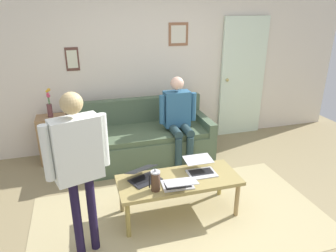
% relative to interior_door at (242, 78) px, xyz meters
% --- Properties ---
extents(ground_plane, '(7.68, 7.68, 0.00)m').
position_rel_interior_door_xyz_m(ground_plane, '(1.68, 2.11, -1.02)').
color(ground_plane, '#907F59').
extents(area_rug, '(3.21, 1.72, 0.01)m').
position_rel_interior_door_xyz_m(area_rug, '(1.81, 2.07, -1.02)').
color(area_rug, tan).
rests_on(area_rug, ground_plane).
extents(back_wall, '(7.04, 0.11, 2.70)m').
position_rel_interior_door_xyz_m(back_wall, '(1.68, -0.09, 0.33)').
color(back_wall, silver).
rests_on(back_wall, ground_plane).
extents(interior_door, '(0.82, 0.09, 2.05)m').
position_rel_interior_door_xyz_m(interior_door, '(0.00, 0.00, 0.00)').
color(interior_door, silver).
rests_on(interior_door, ground_plane).
extents(couch, '(1.97, 0.86, 0.88)m').
position_rel_interior_door_xyz_m(couch, '(1.89, 0.54, -0.72)').
color(couch, '#4D6148').
rests_on(couch, ground_plane).
extents(coffee_table, '(1.33, 0.55, 0.45)m').
position_rel_interior_door_xyz_m(coffee_table, '(1.81, 1.97, -0.62)').
color(coffee_table, '#9E8A4F').
rests_on(coffee_table, ground_plane).
extents(laptop_left, '(0.40, 0.38, 0.15)m').
position_rel_interior_door_xyz_m(laptop_left, '(2.18, 1.87, -0.53)').
color(laptop_left, '#28282D').
rests_on(laptop_left, coffee_table).
extents(laptop_center, '(0.32, 0.35, 0.13)m').
position_rel_interior_door_xyz_m(laptop_center, '(1.53, 1.90, -0.52)').
color(laptop_center, silver).
rests_on(laptop_center, coffee_table).
extents(laptop_right, '(0.35, 0.39, 0.15)m').
position_rel_interior_door_xyz_m(laptop_right, '(1.87, 2.13, -0.53)').
color(laptop_right, silver).
rests_on(laptop_right, coffee_table).
extents(french_press, '(0.12, 0.10, 0.25)m').
position_rel_interior_door_xyz_m(french_press, '(2.11, 2.11, -0.46)').
color(french_press, '#4C3323').
rests_on(french_press, coffee_table).
extents(side_shelf, '(0.42, 0.32, 0.71)m').
position_rel_interior_door_xyz_m(side_shelf, '(3.19, 0.23, -0.67)').
color(side_shelf, '#987049').
rests_on(side_shelf, ground_plane).
extents(flower_vase, '(0.08, 0.08, 0.42)m').
position_rel_interior_door_xyz_m(flower_vase, '(3.19, 0.23, -0.15)').
color(flower_vase, brown).
rests_on(flower_vase, side_shelf).
extents(person_standing, '(0.56, 0.28, 1.59)m').
position_rel_interior_door_xyz_m(person_standing, '(2.83, 2.27, -0.01)').
color(person_standing, black).
rests_on(person_standing, ground_plane).
extents(person_seated, '(0.55, 0.51, 1.28)m').
position_rel_interior_door_xyz_m(person_seated, '(1.42, 0.76, -0.30)').
color(person_seated, '#273E43').
rests_on(person_seated, ground_plane).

